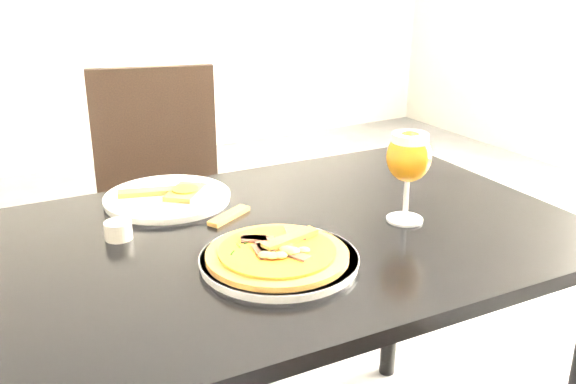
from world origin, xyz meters
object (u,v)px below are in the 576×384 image
chair_far (160,201)px  dining_table (287,269)px  beer_glass (409,157)px  pizza (278,253)px

chair_far → dining_table: bearing=-74.4°
chair_far → beer_glass: beer_glass is taller
pizza → beer_glass: bearing=8.6°
pizza → chair_far: bearing=84.3°
dining_table → chair_far: bearing=91.6°
chair_far → pizza: size_ratio=3.59×
pizza → beer_glass: size_ratio=1.33×
dining_table → pizza: 0.20m
chair_far → beer_glass: bearing=-60.0°
dining_table → chair_far: size_ratio=1.31×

